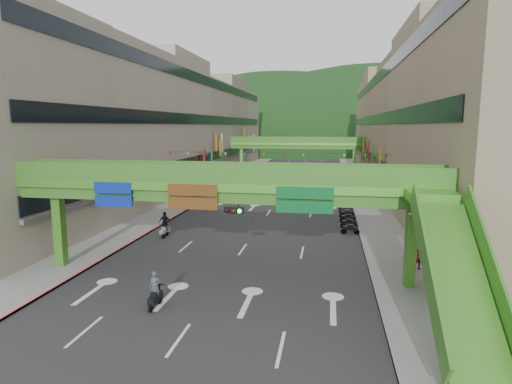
% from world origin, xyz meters
% --- Properties ---
extents(ground, '(320.00, 320.00, 0.00)m').
position_xyz_m(ground, '(0.00, 0.00, 0.00)').
color(ground, black).
rests_on(ground, ground).
extents(road_slab, '(18.00, 140.00, 0.02)m').
position_xyz_m(road_slab, '(0.00, 50.00, 0.01)').
color(road_slab, '#28282B').
rests_on(road_slab, ground).
extents(sidewalk_left, '(4.00, 140.00, 0.15)m').
position_xyz_m(sidewalk_left, '(-11.00, 50.00, 0.07)').
color(sidewalk_left, gray).
rests_on(sidewalk_left, ground).
extents(sidewalk_right, '(4.00, 140.00, 0.15)m').
position_xyz_m(sidewalk_right, '(11.00, 50.00, 0.07)').
color(sidewalk_right, gray).
rests_on(sidewalk_right, ground).
extents(curb_left, '(0.20, 140.00, 0.18)m').
position_xyz_m(curb_left, '(-9.10, 50.00, 0.09)').
color(curb_left, '#CC5959').
rests_on(curb_left, ground).
extents(curb_right, '(0.20, 140.00, 0.18)m').
position_xyz_m(curb_right, '(9.10, 50.00, 0.09)').
color(curb_right, gray).
rests_on(curb_right, ground).
extents(building_row_left, '(12.80, 95.00, 19.00)m').
position_xyz_m(building_row_left, '(-18.93, 50.00, 9.46)').
color(building_row_left, '#9E937F').
rests_on(building_row_left, ground).
extents(building_row_right, '(12.80, 95.00, 19.00)m').
position_xyz_m(building_row_right, '(18.93, 50.00, 9.46)').
color(building_row_right, gray).
rests_on(building_row_right, ground).
extents(overpass_near, '(28.00, 12.27, 7.10)m').
position_xyz_m(overpass_near, '(0.93, 5.38, 5.21)').
color(overpass_near, '#4C9E2D').
rests_on(overpass_near, ground).
extents(overpass_far, '(28.00, 2.20, 7.10)m').
position_xyz_m(overpass_far, '(0.00, 65.00, 5.40)').
color(overpass_far, '#4C9E2D').
rests_on(overpass_far, ground).
extents(hill_left, '(168.00, 140.00, 112.00)m').
position_xyz_m(hill_left, '(-15.00, 160.00, 0.00)').
color(hill_left, '#1C4419').
rests_on(hill_left, ground).
extents(hill_right, '(208.00, 176.00, 128.00)m').
position_xyz_m(hill_right, '(25.00, 180.00, 0.00)').
color(hill_right, '#1C4419').
rests_on(hill_right, ground).
extents(bunting_string, '(26.00, 0.36, 0.47)m').
position_xyz_m(bunting_string, '(0.00, 30.00, 5.96)').
color(bunting_string, black).
rests_on(bunting_string, ground).
extents(scooter_rider_near, '(0.59, 1.60, 1.94)m').
position_xyz_m(scooter_rider_near, '(-2.34, 1.00, 0.89)').
color(scooter_rider_near, black).
rests_on(scooter_rider_near, ground).
extents(scooter_rider_mid, '(0.91, 1.60, 2.04)m').
position_xyz_m(scooter_rider_mid, '(0.08, 35.31, 1.05)').
color(scooter_rider_mid, black).
rests_on(scooter_rider_mid, ground).
extents(scooter_rider_left, '(1.12, 1.60, 2.18)m').
position_xyz_m(scooter_rider_left, '(-7.17, 14.50, 1.11)').
color(scooter_rider_left, gray).
rests_on(scooter_rider_left, ground).
extents(scooter_rider_far, '(0.96, 1.59, 2.13)m').
position_xyz_m(scooter_rider_far, '(-4.90, 42.04, 1.09)').
color(scooter_rider_far, '#771100').
rests_on(scooter_rider_far, ground).
extents(parked_scooter_row, '(1.60, 11.60, 1.08)m').
position_xyz_m(parked_scooter_row, '(8.24, 23.53, 0.52)').
color(parked_scooter_row, black).
rests_on(parked_scooter_row, ground).
extents(car_silver, '(1.65, 4.52, 1.48)m').
position_xyz_m(car_silver, '(-3.83, 35.00, 0.74)').
color(car_silver, '#A9A8B0').
rests_on(car_silver, ground).
extents(car_yellow, '(1.92, 4.26, 1.42)m').
position_xyz_m(car_yellow, '(3.80, 67.78, 0.71)').
color(car_yellow, '#E9E408').
rests_on(car_yellow, ground).
extents(pedestrian_red, '(1.05, 0.96, 1.74)m').
position_xyz_m(pedestrian_red, '(12.20, 9.07, 0.87)').
color(pedestrian_red, '#A32736').
rests_on(pedestrian_red, ground).
extents(pedestrian_dark, '(1.11, 0.68, 1.77)m').
position_xyz_m(pedestrian_dark, '(9.80, 32.23, 0.89)').
color(pedestrian_dark, black).
rests_on(pedestrian_dark, ground).
extents(pedestrian_blue, '(0.79, 0.59, 1.53)m').
position_xyz_m(pedestrian_blue, '(11.38, 30.33, 0.76)').
color(pedestrian_blue, '#3C445F').
rests_on(pedestrian_blue, ground).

